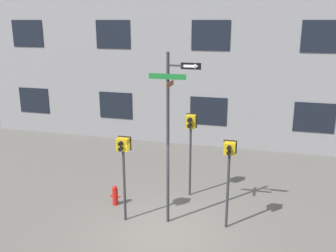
{
  "coord_description": "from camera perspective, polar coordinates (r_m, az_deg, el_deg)",
  "views": [
    {
      "loc": [
        2.71,
        -9.44,
        6.0
      ],
      "look_at": [
        0.0,
        0.52,
        3.07
      ],
      "focal_mm": 40.0,
      "sensor_mm": 36.0,
      "label": 1
    }
  ],
  "objects": [
    {
      "name": "ground_plane",
      "position": [
        11.51,
        -0.73,
        -15.58
      ],
      "size": [
        60.0,
        60.0,
        0.0
      ],
      "primitive_type": "plane",
      "color": "#595651"
    },
    {
      "name": "street_sign_pole",
      "position": [
        10.73,
        0.35,
        -0.33
      ],
      "size": [
        1.46,
        0.71,
        5.17
      ],
      "color": "#2D2D33",
      "rests_on": "ground_plane"
    },
    {
      "name": "pedestrian_signal_left",
      "position": [
        11.2,
        -6.83,
        -4.52
      ],
      "size": [
        0.42,
        0.4,
        2.69
      ],
      "color": "#2D2D33",
      "rests_on": "ground_plane"
    },
    {
      "name": "pedestrian_signal_right",
      "position": [
        10.87,
        9.28,
        -5.42
      ],
      "size": [
        0.38,
        0.4,
        2.7
      ],
      "color": "#2D2D33",
      "rests_on": "ground_plane"
    },
    {
      "name": "pedestrian_signal_across",
      "position": [
        12.72,
        3.47,
        -1.0
      ],
      "size": [
        0.37,
        0.4,
        2.95
      ],
      "color": "#2D2D33",
      "rests_on": "ground_plane"
    },
    {
      "name": "fire_hydrant",
      "position": [
        12.87,
        -8.06,
        -10.43
      ],
      "size": [
        0.35,
        0.19,
        0.69
      ],
      "color": "red",
      "rests_on": "ground_plane"
    }
  ]
}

